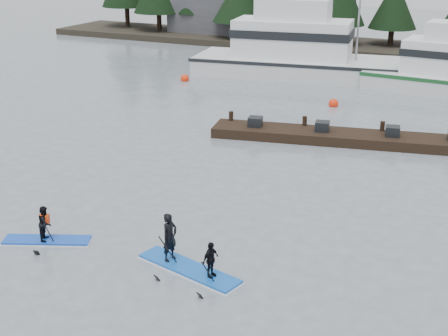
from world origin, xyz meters
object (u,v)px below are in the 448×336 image
at_px(floating_dock, 361,139).
at_px(paddleboard_solo, 46,230).
at_px(paddleboard_duo, 187,255).
at_px(fishing_boat_large, 314,66).

xyz_separation_m(floating_dock, paddleboard_solo, (-7.19, -15.46, 0.20)).
bearing_deg(paddleboard_duo, floating_dock, 96.58).
bearing_deg(paddleboard_solo, paddleboard_duo, -19.34).
height_order(paddleboard_solo, paddleboard_duo, paddleboard_duo).
xyz_separation_m(floating_dock, paddleboard_duo, (-1.90, -15.09, 0.27)).
relative_size(floating_dock, paddleboard_duo, 4.06).
bearing_deg(floating_dock, paddleboard_solo, -126.25).
height_order(floating_dock, paddleboard_solo, paddleboard_solo).
xyz_separation_m(fishing_boat_large, floating_dock, (7.10, -14.41, -0.56)).
distance_m(fishing_boat_large, paddleboard_solo, 29.86).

